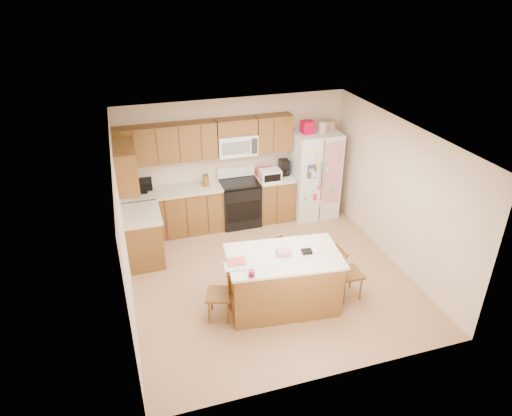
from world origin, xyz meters
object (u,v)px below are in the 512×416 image
object	(u,v)px
island	(283,280)
windsor_chair_back	(268,258)
refrigerator	(314,173)
windsor_chair_right	(347,273)
stove	(239,202)
windsor_chair_left	(221,294)

from	to	relation	value
island	windsor_chair_back	xyz separation A→B (m)	(-0.01, 0.70, -0.05)
refrigerator	windsor_chair_right	world-z (taller)	refrigerator
stove	refrigerator	world-z (taller)	refrigerator
refrigerator	windsor_chair_left	size ratio (longest dim) A/B	2.30
windsor_chair_right	island	bearing A→B (deg)	175.28
stove	windsor_chair_right	xyz separation A→B (m)	(0.99, -2.77, -0.03)
island	refrigerator	bearing A→B (deg)	58.30
windsor_chair_left	refrigerator	bearing A→B (deg)	45.31
refrigerator	windsor_chair_right	distance (m)	2.81
stove	island	size ratio (longest dim) A/B	0.63
stove	windsor_chair_back	world-z (taller)	stove
windsor_chair_back	windsor_chair_right	bearing A→B (deg)	-37.14
island	windsor_chair_back	distance (m)	0.71
stove	windsor_chair_right	bearing A→B (deg)	-70.44
refrigerator	windsor_chair_back	bearing A→B (deg)	-130.29
stove	refrigerator	distance (m)	1.63
stove	windsor_chair_right	distance (m)	2.94
windsor_chair_right	windsor_chair_back	bearing A→B (deg)	142.86
windsor_chair_back	island	bearing A→B (deg)	-89.43
island	windsor_chair_right	size ratio (longest dim) A/B	1.94
stove	windsor_chair_left	distance (m)	2.86
windsor_chair_left	windsor_chair_right	distance (m)	2.00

